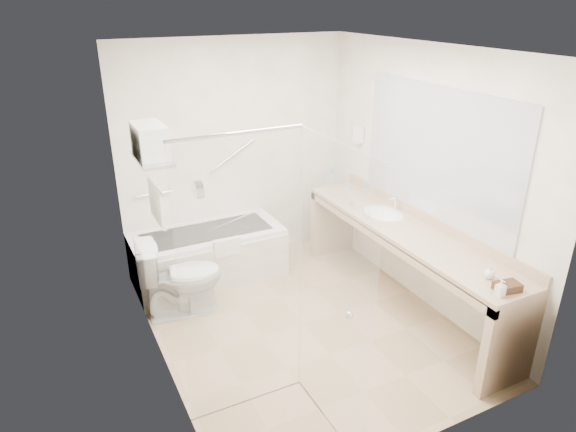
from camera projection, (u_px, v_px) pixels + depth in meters
name	position (u px, v px, depth m)	size (l,w,h in m)	color
floor	(302.00, 323.00, 4.88)	(3.20, 3.20, 0.00)	tan
ceiling	(306.00, 49.00, 3.89)	(2.60, 3.20, 0.10)	silver
wall_back	(236.00, 154.00, 5.69)	(2.60, 0.10, 2.50)	white
wall_front	(430.00, 290.00, 3.07)	(2.60, 0.10, 2.50)	white
wall_left	(151.00, 230.00, 3.85)	(0.10, 3.20, 2.50)	white
wall_right	(423.00, 179.00, 4.92)	(0.10, 3.20, 2.50)	white
bathtub	(208.00, 255.00, 5.58)	(1.60, 0.73, 0.59)	white
grab_bar_short	(154.00, 194.00, 5.39)	(0.03, 0.03, 0.40)	silver
grab_bar_long	(233.00, 155.00, 5.64)	(0.03, 0.03, 0.60)	silver
shower_enclosure	(286.00, 288.00, 3.44)	(0.96, 0.91, 2.11)	silver
towel_shelf	(151.00, 152.00, 3.99)	(0.24, 0.55, 0.81)	silver
vanity_counter	(404.00, 248.00, 4.92)	(0.55, 2.70, 0.95)	tan
sink	(383.00, 216.00, 5.19)	(0.40, 0.52, 0.14)	white
faucet	(396.00, 203.00, 5.21)	(0.03, 0.03, 0.14)	silver
mirror	(436.00, 153.00, 4.67)	(0.02, 2.00, 1.20)	#ACB1B8
hairdryer_unit	(358.00, 135.00, 5.68)	(0.08, 0.10, 0.18)	silver
toilet	(181.00, 278.00, 4.91)	(0.44, 0.79, 0.77)	white
amenity_basket	(507.00, 287.00, 3.81)	(0.19, 0.12, 0.06)	#4F2D1C
soap_bottle_a	(500.00, 292.00, 3.74)	(0.06, 0.13, 0.06)	silver
soap_bottle_b	(490.00, 273.00, 3.97)	(0.08, 0.11, 0.08)	silver
water_bottle_left	(332.00, 180.00, 5.80)	(0.07, 0.07, 0.21)	silver
water_bottle_mid	(351.00, 197.00, 5.35)	(0.06, 0.06, 0.20)	silver
water_bottle_right	(367.00, 193.00, 5.44)	(0.06, 0.06, 0.19)	silver
drinking_glass_near	(367.00, 214.00, 5.04)	(0.07, 0.07, 0.09)	silver
drinking_glass_far	(354.00, 205.00, 5.28)	(0.06, 0.06, 0.08)	silver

